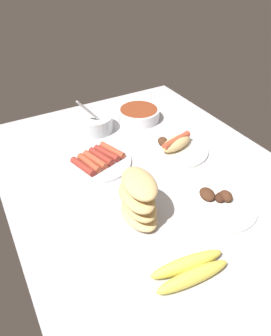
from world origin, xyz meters
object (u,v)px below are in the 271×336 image
(plate_sausages, at_px, (98,160))
(banana_bunch, at_px, (190,270))
(bread_stack, at_px, (138,200))
(bowl_coleslaw, at_px, (94,122))
(plate_grilled_meat, at_px, (218,203))
(plate_hotdog_assembled, at_px, (175,146))
(bowl_chili, at_px, (139,114))

(plate_sausages, relative_size, banana_bunch, 1.14)
(plate_sausages, height_order, bread_stack, bread_stack)
(bowl_coleslaw, bearing_deg, plate_grilled_meat, 14.31)
(plate_grilled_meat, xyz_separation_m, bowl_coleslaw, (-0.57, -0.14, 0.03))
(plate_grilled_meat, height_order, plate_hotdog_assembled, plate_hotdog_assembled)
(plate_sausages, bearing_deg, bowl_coleslaw, 159.45)
(plate_grilled_meat, xyz_separation_m, bread_stack, (-0.07, -0.23, 0.06))
(bread_stack, bearing_deg, plate_sausages, 178.57)
(bread_stack, bearing_deg, plate_grilled_meat, 73.23)
(bowl_chili, height_order, bowl_coleslaw, bowl_coleslaw)
(plate_grilled_meat, height_order, bread_stack, bread_stack)
(bread_stack, relative_size, bowl_coleslaw, 0.96)
(plate_grilled_meat, relative_size, banana_bunch, 1.09)
(plate_grilled_meat, xyz_separation_m, banana_bunch, (0.14, -0.22, 0.01))
(plate_sausages, distance_m, bowl_coleslaw, 0.22)
(plate_hotdog_assembled, relative_size, bowl_chili, 1.35)
(plate_grilled_meat, bearing_deg, banana_bunch, -56.46)
(plate_sausages, distance_m, bowl_chili, 0.34)
(bread_stack, bearing_deg, banana_bunch, 4.09)
(bread_stack, bearing_deg, bowl_coleslaw, 170.25)
(plate_grilled_meat, distance_m, plate_hotdog_assembled, 0.30)
(banana_bunch, bearing_deg, bread_stack, -175.91)
(plate_grilled_meat, xyz_separation_m, bowl_chili, (-0.56, 0.05, 0.02))
(bread_stack, height_order, bowl_coleslaw, bowl_coleslaw)
(plate_grilled_meat, height_order, bowl_chili, bowl_chili)
(plate_grilled_meat, bearing_deg, bowl_chili, 174.72)
(plate_hotdog_assembled, xyz_separation_m, bowl_chili, (-0.26, -0.00, 0.01))
(plate_hotdog_assembled, xyz_separation_m, banana_bunch, (0.44, -0.27, 0.00))
(banana_bunch, distance_m, bread_stack, 0.22)
(banana_bunch, relative_size, bowl_coleslaw, 1.28)
(bowl_coleslaw, bearing_deg, banana_bunch, -5.66)
(plate_sausages, xyz_separation_m, plate_hotdog_assembled, (0.07, 0.28, 0.01))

